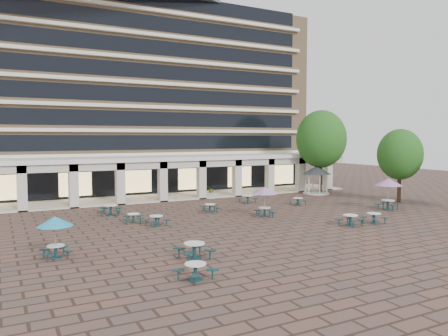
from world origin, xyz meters
The scene contains 21 objects.
ground centered at (0.00, 0.00, 0.00)m, with size 120.00×120.00×0.00m, color brown.
apartment_building centered at (0.00, 25.47, 12.60)m, with size 40.00×15.50×25.20m.
retail_arcade centered at (0.00, 14.80, 3.00)m, with size 42.00×6.60×4.40m.
picnic_table_0 centered at (-8.89, -11.00, 0.44)m, with size 1.99×1.99×0.74m.
picnic_table_1 centered at (-7.57, -7.86, 0.50)m, with size 1.89×1.89×0.83m.
picnic_table_3 centered at (5.86, -5.20, 0.47)m, with size 2.04×2.04×0.79m.
picnic_table_4 centered at (-14.00, -4.38, 1.87)m, with size 1.90×1.90×2.20m.
picnic_table_5 centered at (-6.57, 1.25, 0.44)m, with size 1.87×1.87×0.74m.
picnic_table_6 centered at (2.34, 0.71, 2.02)m, with size 2.06×2.06×2.38m.
picnic_table_7 centered at (8.07, -5.32, 0.45)m, with size 1.72×1.72×0.75m.
picnic_table_8 centered at (-7.71, 3.12, 0.41)m, with size 1.78×1.78×0.68m.
picnic_table_9 centered at (-0.61, 4.70, 0.41)m, with size 1.79×1.79×0.69m.
picnic_table_10 centered at (4.88, 7.65, 0.45)m, with size 1.94×1.94×0.75m.
picnic_table_11 centered at (13.87, -1.42, 2.33)m, with size 2.38×2.38×2.75m.
picnic_table_12 centered at (-8.50, 7.01, 0.51)m, with size 2.31×2.31×0.86m.
picnic_table_13 centered at (8.39, 4.29, 0.41)m, with size 1.78×1.78×0.69m.
gazebo centered at (15.20, 9.96, 2.32)m, with size 3.30×3.30×3.07m.
tree_east_a centered at (18.28, 1.19, 4.69)m, with size 4.31×4.31×7.19m.
tree_east_c centered at (16.05, 10.24, 6.17)m, with size 5.66×5.66×9.44m.
planter_left centered at (-1.60, 12.90, 0.43)m, with size 1.50×0.60×1.17m.
planter_right centered at (3.45, 12.90, 0.57)m, with size 1.50×0.68×1.34m.
Camera 1 is at (-16.59, -28.53, 6.34)m, focal length 35.00 mm.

